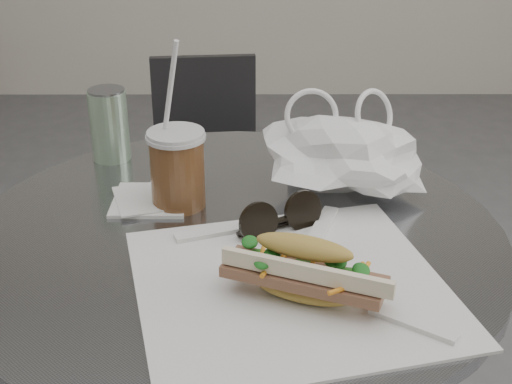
{
  "coord_description": "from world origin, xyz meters",
  "views": [
    {
      "loc": [
        0.03,
        -0.67,
        1.23
      ],
      "look_at": [
        0.03,
        0.22,
        0.79
      ],
      "focal_mm": 50.0,
      "sensor_mm": 36.0,
      "label": 1
    }
  ],
  "objects_px": {
    "sunglasses": "(280,219)",
    "drink_can": "(109,125)",
    "chair_far": "(208,203)",
    "banh_mi": "(304,271)",
    "iced_coffee": "(177,168)",
    "cafe_table": "(235,383)"
  },
  "relations": [
    {
      "from": "banh_mi",
      "to": "iced_coffee",
      "type": "xyz_separation_m",
      "value": [
        -0.17,
        0.25,
        0.02
      ]
    },
    {
      "from": "chair_far",
      "to": "drink_can",
      "type": "bearing_deg",
      "value": 74.94
    },
    {
      "from": "iced_coffee",
      "to": "sunglasses",
      "type": "xyz_separation_m",
      "value": [
        0.15,
        -0.09,
        -0.04
      ]
    },
    {
      "from": "iced_coffee",
      "to": "sunglasses",
      "type": "relative_size",
      "value": 2.06
    },
    {
      "from": "chair_far",
      "to": "banh_mi",
      "type": "relative_size",
      "value": 2.79
    },
    {
      "from": "sunglasses",
      "to": "cafe_table",
      "type": "bearing_deg",
      "value": 145.52
    },
    {
      "from": "cafe_table",
      "to": "drink_can",
      "type": "height_order",
      "value": "drink_can"
    },
    {
      "from": "drink_can",
      "to": "iced_coffee",
      "type": "bearing_deg",
      "value": -53.11
    },
    {
      "from": "drink_can",
      "to": "chair_far",
      "type": "bearing_deg",
      "value": 80.12
    },
    {
      "from": "chair_far",
      "to": "sunglasses",
      "type": "xyz_separation_m",
      "value": [
        0.16,
        -0.92,
        0.45
      ]
    },
    {
      "from": "cafe_table",
      "to": "iced_coffee",
      "type": "distance_m",
      "value": 0.35
    },
    {
      "from": "iced_coffee",
      "to": "drink_can",
      "type": "relative_size",
      "value": 2.05
    },
    {
      "from": "chair_far",
      "to": "banh_mi",
      "type": "distance_m",
      "value": 1.19
    },
    {
      "from": "sunglasses",
      "to": "drink_can",
      "type": "xyz_separation_m",
      "value": [
        -0.28,
        0.26,
        0.04
      ]
    },
    {
      "from": "chair_far",
      "to": "drink_can",
      "type": "distance_m",
      "value": 0.83
    },
    {
      "from": "cafe_table",
      "to": "iced_coffee",
      "type": "xyz_separation_m",
      "value": [
        -0.08,
        0.08,
        0.34
      ]
    },
    {
      "from": "chair_far",
      "to": "drink_can",
      "type": "height_order",
      "value": "drink_can"
    },
    {
      "from": "chair_far",
      "to": "banh_mi",
      "type": "bearing_deg",
      "value": 94.59
    },
    {
      "from": "sunglasses",
      "to": "chair_far",
      "type": "bearing_deg",
      "value": 71.12
    },
    {
      "from": "sunglasses",
      "to": "banh_mi",
      "type": "bearing_deg",
      "value": -111.21
    },
    {
      "from": "banh_mi",
      "to": "drink_can",
      "type": "relative_size",
      "value": 2.04
    },
    {
      "from": "iced_coffee",
      "to": "cafe_table",
      "type": "bearing_deg",
      "value": -44.3
    }
  ]
}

